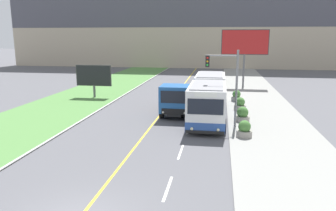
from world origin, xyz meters
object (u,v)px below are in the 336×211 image
at_px(city_bus, 209,97).
at_px(billboard_small, 94,76).
at_px(traffic_light_mast, 227,78).
at_px(planter_round_near, 244,130).
at_px(planter_round_far, 236,96).
at_px(planter_round_third, 240,104).
at_px(dump_truck, 177,100).
at_px(planter_round_second, 242,115).
at_px(car_distant, 211,79).
at_px(billboard_large, 245,44).

relative_size(city_bus, billboard_small, 3.23).
distance_m(traffic_light_mast, planter_round_near, 4.03).
relative_size(billboard_small, planter_round_far, 3.41).
relative_size(planter_round_third, planter_round_far, 1.00).
bearing_deg(traffic_light_mast, dump_truck, 143.84).
height_order(dump_truck, planter_round_near, dump_truck).
relative_size(dump_truck, planter_round_far, 5.47).
bearing_deg(planter_round_far, traffic_light_mast, -97.21).
relative_size(city_bus, planter_round_far, 11.00).
distance_m(dump_truck, planter_round_second, 5.37).
xyz_separation_m(car_distant, planter_round_third, (2.96, -16.52, -0.12)).
bearing_deg(planter_round_near, billboard_large, 86.61).
distance_m(city_bus, car_distant, 18.80).
xyz_separation_m(city_bus, dump_truck, (-2.53, -0.33, -0.24)).
distance_m(traffic_light_mast, planter_round_far, 9.88).
relative_size(billboard_large, planter_round_near, 6.71).
bearing_deg(billboard_large, billboard_small, -148.49).
bearing_deg(billboard_large, planter_round_third, -94.65).
distance_m(city_bus, traffic_light_mast, 3.93).
relative_size(planter_round_second, planter_round_third, 1.01).
relative_size(car_distant, billboard_small, 1.13).
bearing_deg(planter_round_third, car_distant, 100.16).
bearing_deg(planter_round_near, billboard_small, 140.96).
xyz_separation_m(dump_truck, planter_round_far, (5.05, 6.53, -0.75)).
xyz_separation_m(billboard_large, planter_round_second, (-1.17, -17.85, -4.89)).
bearing_deg(planter_round_third, planter_round_near, -91.15).
xyz_separation_m(car_distant, planter_round_second, (2.93, -20.47, -0.12)).
bearing_deg(planter_round_second, billboard_large, 86.26).
bearing_deg(planter_round_near, planter_round_far, 89.88).
xyz_separation_m(car_distant, traffic_light_mast, (1.64, -21.93, 2.82)).
bearing_deg(billboard_large, planter_round_far, -97.24).
bearing_deg(city_bus, billboard_large, 76.83).
bearing_deg(dump_truck, planter_round_second, -14.83).
xyz_separation_m(traffic_light_mast, billboard_small, (-13.60, 9.48, -1.22)).
distance_m(planter_round_near, planter_round_second, 3.95).
relative_size(billboard_small, planter_round_third, 3.39).
bearing_deg(planter_round_third, traffic_light_mast, -103.68).
bearing_deg(billboard_large, planter_round_near, -93.39).
distance_m(billboard_large, planter_round_second, 18.55).
bearing_deg(traffic_light_mast, billboard_small, 145.12).
bearing_deg(traffic_light_mast, car_distant, 94.29).
bearing_deg(planter_round_near, planter_round_third, 88.85).
height_order(traffic_light_mast, planter_round_third, traffic_light_mast).
bearing_deg(planter_round_near, city_bus, 113.85).
xyz_separation_m(planter_round_second, planter_round_far, (-0.10, 7.89, -0.00)).
distance_m(billboard_small, planter_round_second, 16.99).
distance_m(planter_round_near, planter_round_third, 7.89).
height_order(planter_round_near, planter_round_second, planter_round_second).
xyz_separation_m(dump_truck, planter_round_second, (5.14, -1.36, -0.75)).
relative_size(dump_truck, car_distant, 1.42).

